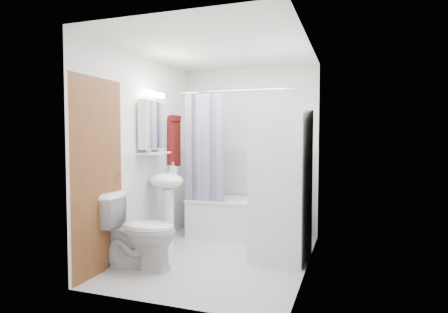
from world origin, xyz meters
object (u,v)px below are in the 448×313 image
(washer_dryer, at_px, (281,185))
(toilet, at_px, (139,231))
(bathtub, at_px, (240,217))
(sink, at_px, (167,192))

(washer_dryer, relative_size, toilet, 2.11)
(washer_dryer, bearing_deg, bathtub, 138.80)
(bathtub, bearing_deg, washer_dryer, -45.65)
(washer_dryer, bearing_deg, toilet, -144.95)
(bathtub, bearing_deg, toilet, -113.56)
(bathtub, distance_m, sink, 1.13)
(toilet, bearing_deg, sink, -5.26)
(washer_dryer, xyz_separation_m, toilet, (-1.36, -0.81, -0.46))
(bathtub, distance_m, toilet, 1.66)
(bathtub, xyz_separation_m, sink, (-0.73, -0.76, 0.41))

